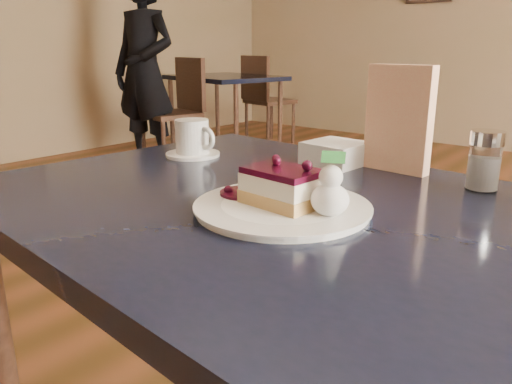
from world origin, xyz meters
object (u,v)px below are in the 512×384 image
Objects in this scene: coffee_set at (193,140)px; patron at (144,72)px; dessert_plate at (282,208)px; cheesecake_slice at (283,187)px; main_table at (301,248)px; bg_table_far_left at (226,146)px.

coffee_set is 0.09× the size of patron.
dessert_plate is 2.19× the size of cheesecake_slice.
main_table is 4.54× the size of dessert_plate.
main_table is at bearing 90.00° from cheesecake_slice.
coffee_set is (-0.44, 0.21, -0.00)m from cheesecake_slice.
cheesecake_slice is 4.31m from bg_table_far_left.
coffee_set is at bearing 164.89° from main_table.
patron is at bearing -85.10° from bg_table_far_left.
coffee_set reaches higher than cheesecake_slice.
coffee_set reaches higher than dessert_plate.
bg_table_far_left is at bearing 134.11° from dessert_plate.
coffee_set is at bearing 154.10° from dessert_plate.
bg_table_far_left is at bearing 139.44° from main_table.
cheesecake_slice is 0.49m from coffee_set.
main_table is 4.25m from bg_table_far_left.
main_table is 0.71× the size of bg_table_far_left.
cheesecake_slice is at bearing -44.68° from patron.
dessert_plate reaches higher than main_table.
dessert_plate is 0.17× the size of patron.
cheesecake_slice is 0.08× the size of patron.
coffee_set is (-0.44, 0.16, 0.12)m from main_table.
cheesecake_slice is (0.00, 0.00, 0.04)m from dessert_plate.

